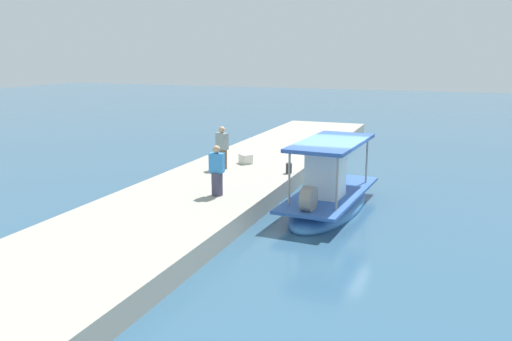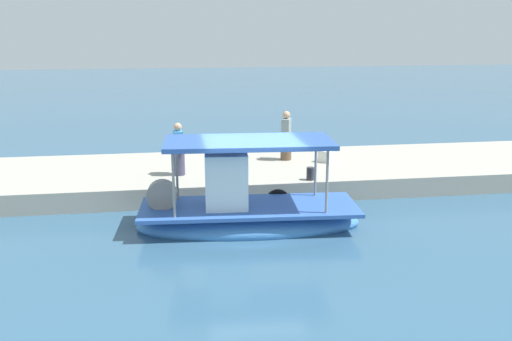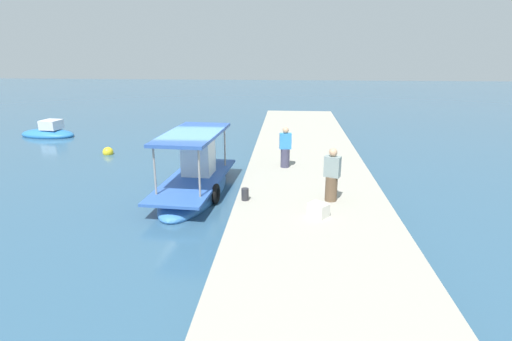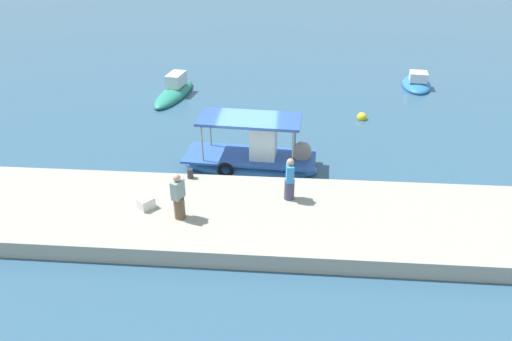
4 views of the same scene
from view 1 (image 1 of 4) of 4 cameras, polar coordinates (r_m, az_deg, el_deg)
ground_plane at (r=18.72m, az=8.22°, el=-4.12°), size 120.00×120.00×0.00m
dock_quay at (r=20.03m, az=-4.31°, el=-1.96°), size 36.00×4.98×0.64m
main_fishing_boat at (r=18.45m, az=7.80°, el=-2.90°), size 6.16×2.43×2.76m
fisherman_near_bollard at (r=21.77m, az=-3.63°, el=2.23°), size 0.51×0.56×1.75m
fisherman_by_crate at (r=17.75m, az=-4.19°, el=-0.25°), size 0.41×0.50×1.69m
mooring_bollard at (r=21.10m, az=3.52°, el=0.25°), size 0.24×0.24×0.40m
cargo_crate at (r=22.92m, az=-1.10°, el=1.26°), size 0.67×0.68×0.40m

